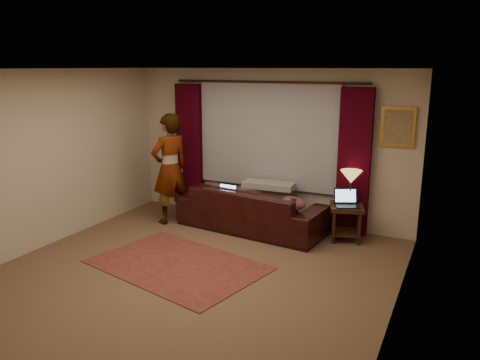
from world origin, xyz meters
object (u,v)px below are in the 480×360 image
object	(u,v)px
laptop_table	(348,198)
person	(170,169)
end_table	(346,223)
sofa	(252,200)
tiffany_lamp	(350,187)
laptop_sofa	(224,193)

from	to	relation	value
laptop_table	person	xyz separation A→B (m)	(-2.95, -0.37, 0.25)
end_table	laptop_table	size ratio (longest dim) A/B	1.45
sofa	tiffany_lamp	xyz separation A→B (m)	(1.54, 0.27, 0.34)
laptop_table	tiffany_lamp	bearing A→B (deg)	65.09
end_table	person	size ratio (longest dim) A/B	0.30
tiffany_lamp	person	xyz separation A→B (m)	(-2.95, -0.53, 0.11)
end_table	laptop_table	distance (m)	0.42
person	tiffany_lamp	bearing A→B (deg)	123.32
end_table	tiffany_lamp	world-z (taller)	tiffany_lamp
sofa	laptop_sofa	distance (m)	0.47
sofa	tiffany_lamp	bearing A→B (deg)	-164.02
end_table	person	distance (m)	3.03
tiffany_lamp	laptop_sofa	bearing A→B (deg)	-166.71
sofa	end_table	world-z (taller)	sofa
person	laptop_table	bearing A→B (deg)	120.16
sofa	tiffany_lamp	size ratio (longest dim) A/B	4.61
laptop_table	person	distance (m)	2.98
laptop_sofa	person	bearing A→B (deg)	-173.99
sofa	laptop_table	distance (m)	1.56
laptop_table	end_table	bearing A→B (deg)	80.47
laptop_sofa	laptop_table	xyz separation A→B (m)	(1.95, 0.29, 0.08)
sofa	person	xyz separation A→B (m)	(-1.41, -0.26, 0.45)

